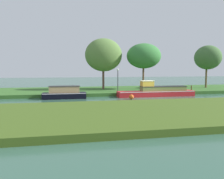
% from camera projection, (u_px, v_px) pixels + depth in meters
% --- Properties ---
extents(ground_plane, '(120.00, 120.00, 0.00)m').
position_uv_depth(ground_plane, '(154.00, 98.00, 25.40)').
color(ground_plane, '#345B49').
extents(riverbank_far, '(72.00, 10.00, 0.40)m').
position_uv_depth(riverbank_far, '(135.00, 90.00, 32.21)').
color(riverbank_far, '#356326').
rests_on(riverbank_far, ground_plane).
extents(riverbank_near, '(72.00, 10.00, 0.40)m').
position_uv_depth(riverbank_near, '(200.00, 111.00, 16.59)').
color(riverbank_near, '#3F591C').
rests_on(riverbank_near, ground_plane).
extents(black_barge, '(4.68, 1.46, 1.39)m').
position_uv_depth(black_barge, '(64.00, 93.00, 24.60)').
color(black_barge, black).
rests_on(black_barge, ground_plane).
extents(red_narrowboat, '(9.28, 1.58, 1.87)m').
position_uv_depth(red_narrowboat, '(157.00, 91.00, 26.69)').
color(red_narrowboat, red).
rests_on(red_narrowboat, ground_plane).
extents(willow_tree_left, '(5.13, 3.39, 7.00)m').
position_uv_depth(willow_tree_left, '(104.00, 55.00, 30.90)').
color(willow_tree_left, brown).
rests_on(willow_tree_left, riverbank_far).
extents(willow_tree_centre, '(4.86, 3.97, 6.38)m').
position_uv_depth(willow_tree_centre, '(144.00, 56.00, 31.38)').
color(willow_tree_centre, brown).
rests_on(willow_tree_centre, riverbank_far).
extents(willow_tree_right, '(3.75, 4.16, 6.28)m').
position_uv_depth(willow_tree_right, '(208.00, 58.00, 33.23)').
color(willow_tree_right, brown).
rests_on(willow_tree_right, riverbank_far).
extents(lamp_post, '(0.24, 0.24, 2.86)m').
position_uv_depth(lamp_post, '(118.00, 77.00, 28.17)').
color(lamp_post, '#333338').
rests_on(lamp_post, riverbank_far).
extents(mooring_post_near, '(0.15, 0.15, 0.70)m').
position_uv_depth(mooring_post_near, '(191.00, 88.00, 29.19)').
color(mooring_post_near, brown).
rests_on(mooring_post_near, riverbank_far).
extents(channel_buoy, '(0.51, 0.51, 0.51)m').
position_uv_depth(channel_buoy, '(131.00, 97.00, 24.10)').
color(channel_buoy, '#E55919').
rests_on(channel_buoy, ground_plane).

